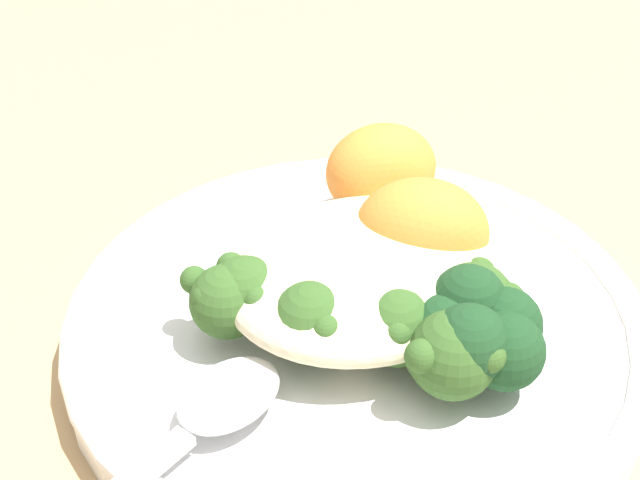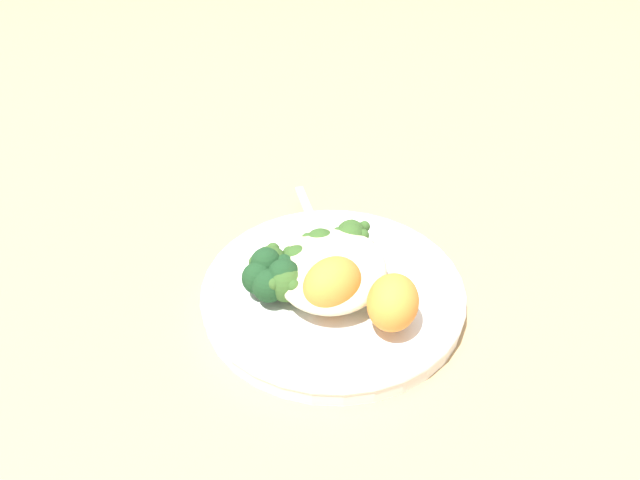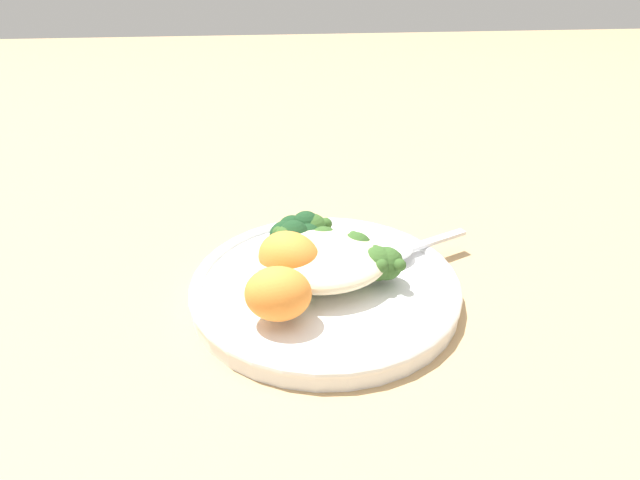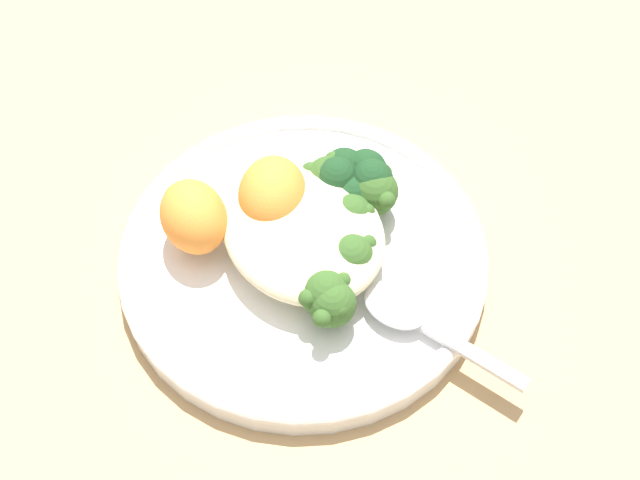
{
  "view_description": "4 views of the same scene",
  "coord_description": "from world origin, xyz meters",
  "views": [
    {
      "loc": [
        -0.14,
        -0.26,
        0.27
      ],
      "look_at": [
        -0.01,
        -0.01,
        0.06
      ],
      "focal_mm": 50.0,
      "sensor_mm": 36.0,
      "label": 1
    },
    {
      "loc": [
        0.36,
        0.03,
        0.33
      ],
      "look_at": [
        -0.0,
        -0.03,
        0.06
      ],
      "focal_mm": 28.0,
      "sensor_mm": 36.0,
      "label": 2
    },
    {
      "loc": [
        0.06,
        0.37,
        0.28
      ],
      "look_at": [
        0.01,
        -0.01,
        0.06
      ],
      "focal_mm": 28.0,
      "sensor_mm": 36.0,
      "label": 3
    },
    {
      "loc": [
        -0.29,
        0.16,
        0.51
      ],
      "look_at": [
        -0.0,
        -0.02,
        0.04
      ],
      "focal_mm": 50.0,
      "sensor_mm": 36.0,
      "label": 4
    }
  ],
  "objects": [
    {
      "name": "ground_plane",
      "position": [
        0.0,
        0.0,
        0.0
      ],
      "size": [
        4.0,
        4.0,
        0.0
      ],
      "primitive_type": "plane",
      "color": "tan"
    },
    {
      "name": "plate",
      "position": [
        0.01,
        -0.01,
        0.01
      ],
      "size": [
        0.25,
        0.25,
        0.02
      ],
      "color": "white",
      "rests_on": "ground_plane"
    },
    {
      "name": "quinoa_mound",
      "position": [
        0.01,
        -0.01,
        0.04
      ],
      "size": [
        0.12,
        0.1,
        0.03
      ],
      "primitive_type": "ellipsoid",
      "color": "beige",
      "rests_on": "plate"
    },
    {
      "name": "broccoli_stalk_0",
      "position": [
        -0.03,
        0.0,
        0.04
      ],
      "size": [
        0.11,
        0.03,
        0.03
      ],
      "rotation": [
        0.0,
        0.0,
        3.17
      ],
      "color": "#9EBC66",
      "rests_on": "plate"
    },
    {
      "name": "broccoli_stalk_1",
      "position": [
        -0.02,
        0.0,
        0.04
      ],
      "size": [
        0.09,
        0.04,
        0.03
      ],
      "rotation": [
        0.0,
        0.0,
        3.23
      ],
      "color": "#9EBC66",
      "rests_on": "plate"
    },
    {
      "name": "broccoli_stalk_2",
      "position": [
        -0.01,
        -0.01,
        0.03
      ],
      "size": [
        0.08,
        0.05,
        0.03
      ],
      "rotation": [
        0.0,
        0.0,
        3.62
      ],
      "color": "#9EBC66",
      "rests_on": "plate"
    },
    {
      "name": "broccoli_stalk_3",
      "position": [
        -0.01,
        -0.02,
        0.04
      ],
      "size": [
        0.09,
        0.07,
        0.03
      ],
      "rotation": [
        0.0,
        0.0,
        3.76
      ],
      "color": "#9EBC66",
      "rests_on": "plate"
    },
    {
      "name": "broccoli_stalk_4",
      "position": [
        0.01,
        -0.04,
        0.04
      ],
      "size": [
        0.05,
        0.09,
        0.03
      ],
      "rotation": [
        0.0,
        0.0,
        4.35
      ],
      "color": "#9EBC66",
      "rests_on": "plate"
    },
    {
      "name": "broccoli_stalk_5",
      "position": [
        0.02,
        -0.06,
        0.04
      ],
      "size": [
        0.04,
        0.11,
        0.03
      ],
      "rotation": [
        0.0,
        0.0,
        4.57
      ],
      "color": "#9EBC66",
      "rests_on": "plate"
    },
    {
      "name": "broccoli_stalk_6",
      "position": [
        0.02,
        -0.04,
        0.03
      ],
      "size": [
        0.04,
        0.11,
        0.03
      ],
      "rotation": [
        0.0,
        0.0,
        4.54
      ],
      "color": "#9EBC66",
      "rests_on": "plate"
    },
    {
      "name": "broccoli_stalk_7",
      "position": [
        0.04,
        -0.04,
        0.04
      ],
      "size": [
        0.04,
        0.1,
        0.03
      ],
      "rotation": [
        0.0,
        0.0,
        4.95
      ],
      "color": "#9EBC66",
      "rests_on": "plate"
    },
    {
      "name": "sweet_potato_chunk_0",
      "position": [
        0.04,
        -0.01,
        0.05
      ],
      "size": [
        0.07,
        0.07,
        0.05
      ],
      "primitive_type": "ellipsoid",
      "rotation": [
        0.0,
        0.0,
        5.68
      ],
      "color": "orange",
      "rests_on": "plate"
    },
    {
      "name": "sweet_potato_chunk_1",
      "position": [
        0.05,
        0.04,
        0.04
      ],
      "size": [
        0.06,
        0.05,
        0.05
      ],
      "primitive_type": "ellipsoid",
      "rotation": [
        0.0,
        0.0,
        6.15
      ],
      "color": "orange",
      "rests_on": "plate"
    },
    {
      "name": "kale_tuft",
      "position": [
        0.03,
        -0.06,
        0.04
      ],
      "size": [
        0.05,
        0.05,
        0.04
      ],
      "color": "#193D1E",
      "rests_on": "plate"
    },
    {
      "name": "spoon",
      "position": [
        -0.07,
        -0.04,
        0.03
      ],
      "size": [
        0.12,
        0.06,
        0.01
      ],
      "rotation": [
        0.0,
        0.0,
        3.54
      ],
      "color": "silver",
      "rests_on": "plate"
    }
  ]
}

